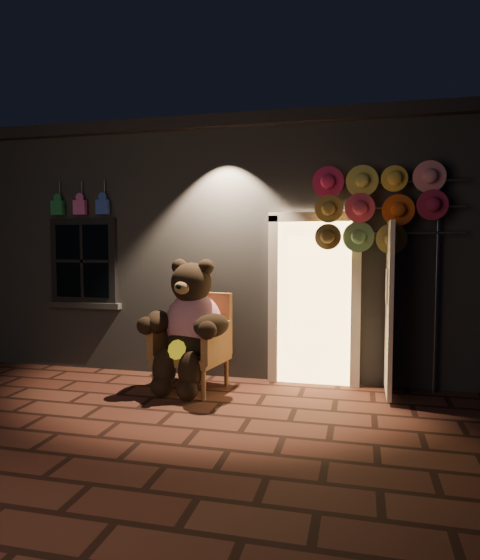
% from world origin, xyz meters
% --- Properties ---
extents(ground, '(60.00, 60.00, 0.00)m').
position_xyz_m(ground, '(0.00, 0.00, 0.00)').
color(ground, '#562D20').
rests_on(ground, ground).
extents(shop_building, '(7.30, 5.95, 3.51)m').
position_xyz_m(shop_building, '(0.00, 3.99, 1.74)').
color(shop_building, slate).
rests_on(shop_building, ground).
extents(wicker_armchair, '(0.92, 0.85, 1.18)m').
position_xyz_m(wicker_armchair, '(-0.06, 0.90, 0.59)').
color(wicker_armchair, olive).
rests_on(wicker_armchair, ground).
extents(teddy_bear, '(1.15, 0.97, 1.60)m').
position_xyz_m(teddy_bear, '(-0.08, 0.75, 0.80)').
color(teddy_bear, '#AD1237').
rests_on(teddy_bear, ground).
extents(hat_rack, '(1.77, 0.22, 2.75)m').
position_xyz_m(hat_rack, '(2.09, 1.28, 2.23)').
color(hat_rack, '#59595E').
rests_on(hat_rack, ground).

